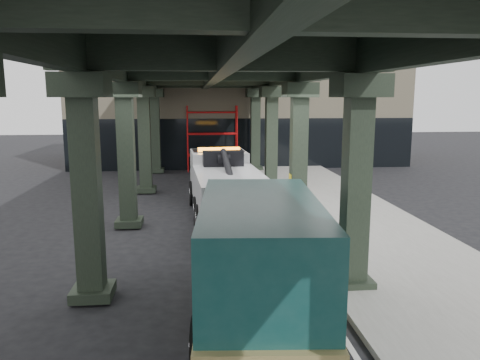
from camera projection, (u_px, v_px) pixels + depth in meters
ground at (230, 241)px, 14.81m from camera, size 90.00×90.00×0.00m
sidewalk at (348, 219)px, 17.18m from camera, size 5.00×40.00×0.15m
lane_stripe at (273, 223)px, 16.93m from camera, size 0.12×38.00×0.01m
viaduct at (213, 68)px, 15.78m from camera, size 7.40×32.00×6.40m
building at (237, 104)px, 33.90m from camera, size 22.00×10.00×8.00m
scaffolding at (212, 137)px, 28.79m from camera, size 3.08×0.88×4.00m
tow_truck at (224, 184)px, 17.52m from camera, size 2.73×8.11×2.62m
towed_van at (259, 252)px, 9.61m from camera, size 2.91×6.39×2.52m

